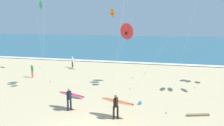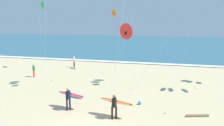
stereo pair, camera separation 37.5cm
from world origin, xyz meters
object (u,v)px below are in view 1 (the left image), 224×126
at_px(bystander_white_top, 72,62).
at_px(driftwood_log, 198,115).
at_px(kite_delta_scarlet_far, 127,32).
at_px(surfer_trailing, 117,103).
at_px(beach_ball, 140,103).
at_px(surfer_lead, 70,96).
at_px(kite_diamond_emerald_outer, 41,7).
at_px(bystander_green_top, 32,71).
at_px(kite_delta_amber_mid, 113,13).

relative_size(bystander_white_top, driftwood_log, 1.01).
bearing_deg(kite_delta_scarlet_far, bystander_white_top, 129.86).
distance_m(surfer_trailing, driftwood_log, 5.76).
bearing_deg(beach_ball, surfer_lead, -154.90).
relative_size(kite_diamond_emerald_outer, bystander_green_top, 5.74).
xyz_separation_m(kite_delta_amber_mid, driftwood_log, (9.00, -12.32, -7.33)).
xyz_separation_m(surfer_lead, kite_delta_scarlet_far, (3.74, 2.55, 4.64)).
bearing_deg(beach_ball, driftwood_log, -16.93).
distance_m(bystander_green_top, bystander_white_top, 6.70).
bearing_deg(kite_diamond_emerald_outer, kite_delta_scarlet_far, -36.16).
bearing_deg(kite_diamond_emerald_outer, kite_delta_amber_mid, 9.01).
height_order(kite_delta_scarlet_far, kite_diamond_emerald_outer, kite_diamond_emerald_outer).
xyz_separation_m(kite_delta_scarlet_far, bystander_green_top, (-11.96, 5.31, -4.87)).
height_order(bystander_white_top, beach_ball, bystander_white_top).
bearing_deg(kite_diamond_emerald_outer, beach_ball, -34.53).
distance_m(kite_delta_scarlet_far, bystander_green_top, 13.96).
height_order(kite_delta_amber_mid, kite_diamond_emerald_outer, kite_diamond_emerald_outer).
xyz_separation_m(surfer_lead, beach_ball, (4.90, 2.30, -0.91)).
bearing_deg(bystander_white_top, kite_delta_scarlet_far, -50.14).
distance_m(surfer_lead, surfer_trailing, 3.68).
height_order(surfer_lead, beach_ball, surfer_lead).
distance_m(surfer_lead, driftwood_log, 9.17).
xyz_separation_m(bystander_white_top, beach_ball, (10.86, -11.87, -0.67)).
bearing_deg(kite_delta_amber_mid, bystander_green_top, -146.40).
bearing_deg(driftwood_log, surfer_lead, -173.50).
distance_m(surfer_trailing, kite_delta_amber_mid, 15.76).
xyz_separation_m(kite_delta_amber_mid, kite_delta_scarlet_far, (3.68, -10.81, -1.74)).
distance_m(bystander_white_top, beach_ball, 16.10).
distance_m(surfer_lead, beach_ball, 5.49).
bearing_deg(kite_diamond_emerald_outer, driftwood_log, -30.97).
relative_size(kite_diamond_emerald_outer, beach_ball, 32.61).
xyz_separation_m(surfer_lead, driftwood_log, (9.06, 1.03, -0.95)).
distance_m(bystander_green_top, beach_ball, 14.27).
bearing_deg(surfer_lead, surfer_trailing, -9.48).
bearing_deg(bystander_green_top, bystander_white_top, 70.26).
bearing_deg(surfer_trailing, kite_delta_amber_mid, 104.34).
bearing_deg(surfer_lead, bystander_white_top, 112.80).
bearing_deg(driftwood_log, bystander_white_top, 138.83).
xyz_separation_m(kite_delta_amber_mid, bystander_green_top, (-8.28, -5.50, -6.61)).
bearing_deg(kite_delta_amber_mid, bystander_white_top, 172.33).
height_order(bystander_green_top, driftwood_log, bystander_green_top).
relative_size(beach_ball, driftwood_log, 0.18).
relative_size(kite_diamond_emerald_outer, bystander_white_top, 5.74).
height_order(kite_diamond_emerald_outer, driftwood_log, kite_diamond_emerald_outer).
distance_m(surfer_trailing, kite_diamond_emerald_outer, 19.21).
bearing_deg(bystander_green_top, surfer_trailing, -35.54).
distance_m(kite_delta_scarlet_far, bystander_white_top, 15.90).
bearing_deg(bystander_green_top, beach_ball, -22.96).
height_order(surfer_lead, driftwood_log, surfer_lead).
relative_size(surfer_lead, kite_delta_amber_mid, 0.29).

